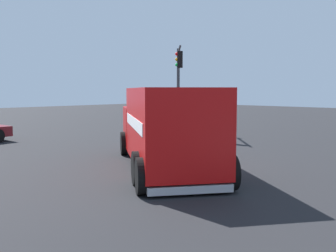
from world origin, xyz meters
TOP-DOWN VIEW (x-y plane):
  - ground_plane at (0.00, 0.00)m, footprint 100.00×100.00m
  - delivery_truck at (0.03, 1.08)m, footprint 7.87×6.72m
  - traffic_light_primary at (7.11, -7.54)m, footprint 2.64×2.78m

SIDE VIEW (x-z plane):
  - ground_plane at x=0.00m, z-range 0.00..0.00m
  - delivery_truck at x=0.03m, z-range 0.06..2.91m
  - traffic_light_primary at x=7.11m, z-range 0.85..6.37m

